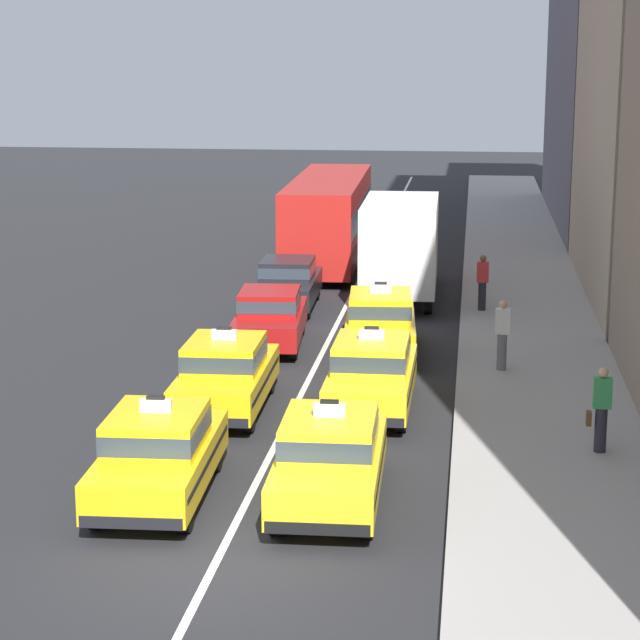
# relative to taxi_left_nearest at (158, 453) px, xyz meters

# --- Properties ---
(ground_plane) EXTENTS (160.00, 160.00, 0.00)m
(ground_plane) POSITION_rel_taxi_left_nearest_xyz_m (1.58, -2.72, -0.88)
(ground_plane) COLOR #232326
(lane_stripe_left_right) EXTENTS (0.14, 80.00, 0.01)m
(lane_stripe_left_right) POSITION_rel_taxi_left_nearest_xyz_m (1.58, 17.28, -0.87)
(lane_stripe_left_right) COLOR silver
(lane_stripe_left_right) RESTS_ON ground
(sidewalk_curb) EXTENTS (4.00, 90.00, 0.15)m
(sidewalk_curb) POSITION_rel_taxi_left_nearest_xyz_m (7.18, 12.28, -0.80)
(sidewalk_curb) COLOR #9E9993
(sidewalk_curb) RESTS_ON ground
(taxi_left_nearest) EXTENTS (2.00, 4.63, 1.96)m
(taxi_left_nearest) POSITION_rel_taxi_left_nearest_xyz_m (0.00, 0.00, 0.00)
(taxi_left_nearest) COLOR black
(taxi_left_nearest) RESTS_ON ground
(taxi_left_second) EXTENTS (1.92, 4.60, 1.96)m
(taxi_left_second) POSITION_rel_taxi_left_nearest_xyz_m (0.10, 5.54, 0.00)
(taxi_left_second) COLOR black
(taxi_left_second) RESTS_ON ground
(sedan_left_third) EXTENTS (2.07, 4.42, 1.58)m
(sedan_left_third) POSITION_rel_taxi_left_nearest_xyz_m (0.08, 11.68, -0.03)
(sedan_left_third) COLOR black
(sedan_left_third) RESTS_ON ground
(sedan_left_fourth) EXTENTS (1.90, 4.35, 1.58)m
(sedan_left_fourth) POSITION_rel_taxi_left_nearest_xyz_m (-0.18, 16.64, -0.03)
(sedan_left_fourth) COLOR black
(sedan_left_fourth) RESTS_ON ground
(bus_left_fifth) EXTENTS (2.79, 11.26, 3.22)m
(bus_left_fifth) POSITION_rel_taxi_left_nearest_xyz_m (0.10, 25.12, 0.94)
(bus_left_fifth) COLOR black
(bus_left_fifth) RESTS_ON ground
(taxi_right_nearest) EXTENTS (1.92, 4.60, 1.96)m
(taxi_right_nearest) POSITION_rel_taxi_left_nearest_xyz_m (3.08, 0.12, 0.00)
(taxi_right_nearest) COLOR black
(taxi_right_nearest) RESTS_ON ground
(taxi_right_second) EXTENTS (1.83, 4.56, 1.96)m
(taxi_right_second) POSITION_rel_taxi_left_nearest_xyz_m (3.33, 5.98, 0.00)
(taxi_right_second) COLOR black
(taxi_right_second) RESTS_ON ground
(taxi_right_third) EXTENTS (2.10, 4.67, 1.96)m
(taxi_right_third) POSITION_rel_taxi_left_nearest_xyz_m (3.12, 11.24, 0.00)
(taxi_right_third) COLOR black
(taxi_right_third) RESTS_ON ground
(box_truck_right_fourth) EXTENTS (2.39, 7.00, 3.27)m
(box_truck_right_fourth) POSITION_rel_taxi_left_nearest_xyz_m (3.20, 18.81, 0.90)
(box_truck_right_fourth) COLOR black
(box_truck_right_fourth) RESTS_ON ground
(pedestrian_near_crosswalk) EXTENTS (0.47, 0.24, 1.72)m
(pedestrian_near_crosswalk) POSITION_rel_taxi_left_nearest_xyz_m (8.07, 3.24, 0.14)
(pedestrian_near_crosswalk) COLOR #23232D
(pedestrian_near_crosswalk) RESTS_ON sidewalk_curb
(pedestrian_mid_block) EXTENTS (0.36, 0.24, 1.70)m
(pedestrian_mid_block) POSITION_rel_taxi_left_nearest_xyz_m (5.82, 16.49, 0.13)
(pedestrian_mid_block) COLOR #23232D
(pedestrian_mid_block) RESTS_ON sidewalk_curb
(pedestrian_by_storefront) EXTENTS (0.36, 0.24, 1.76)m
(pedestrian_by_storefront) POSITION_rel_taxi_left_nearest_xyz_m (6.27, 9.41, 0.17)
(pedestrian_by_storefront) COLOR slate
(pedestrian_by_storefront) RESTS_ON sidewalk_curb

